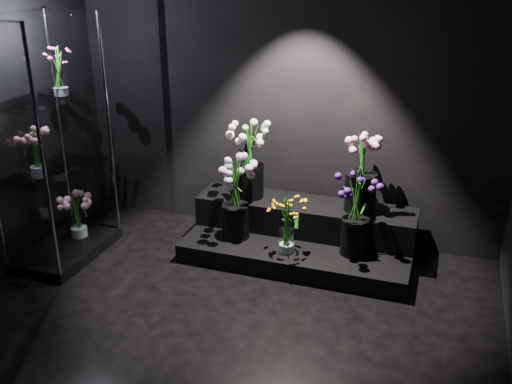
% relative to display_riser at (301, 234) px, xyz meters
% --- Properties ---
extents(floor, '(4.00, 4.00, 0.00)m').
position_rel_display_riser_xyz_m(floor, '(-0.29, -1.60, -0.18)').
color(floor, black).
rests_on(floor, ground).
extents(wall_back, '(4.00, 0.00, 4.00)m').
position_rel_display_riser_xyz_m(wall_back, '(-0.29, 0.40, 1.22)').
color(wall_back, black).
rests_on(wall_back, floor).
extents(display_riser, '(1.98, 0.88, 0.44)m').
position_rel_display_riser_xyz_m(display_riser, '(0.00, 0.00, 0.00)').
color(display_riser, black).
rests_on(display_riser, floor).
extents(display_case, '(0.57, 0.95, 2.09)m').
position_rel_display_riser_xyz_m(display_case, '(-1.99, -0.72, 0.86)').
color(display_case, black).
rests_on(display_case, floor).
extents(bouquet_orange_bells, '(0.30, 0.30, 0.49)m').
position_rel_display_riser_xyz_m(bouquet_orange_bells, '(-0.04, -0.33, 0.24)').
color(bouquet_orange_bells, white).
rests_on(bouquet_orange_bells, display_riser).
extents(bouquet_lilac, '(0.39, 0.39, 0.72)m').
position_rel_display_riser_xyz_m(bouquet_lilac, '(-0.55, -0.20, 0.39)').
color(bouquet_lilac, black).
rests_on(bouquet_lilac, display_riser).
extents(bouquet_purple, '(0.38, 0.38, 0.69)m').
position_rel_display_riser_xyz_m(bouquet_purple, '(0.50, -0.17, 0.38)').
color(bouquet_purple, black).
rests_on(bouquet_purple, display_riser).
extents(bouquet_cream_roses, '(0.40, 0.40, 0.69)m').
position_rel_display_riser_xyz_m(bouquet_cream_roses, '(-0.52, 0.10, 0.65)').
color(bouquet_cream_roses, black).
rests_on(bouquet_cream_roses, display_riser).
extents(bouquet_pink_roses, '(0.41, 0.41, 0.69)m').
position_rel_display_riser_xyz_m(bouquet_pink_roses, '(0.48, 0.12, 0.64)').
color(bouquet_pink_roses, black).
rests_on(bouquet_pink_roses, display_riser).
extents(bouquet_case_pink, '(0.33, 0.33, 0.42)m').
position_rel_display_riser_xyz_m(bouquet_case_pink, '(-2.01, -0.90, 0.86)').
color(bouquet_case_pink, white).
rests_on(bouquet_case_pink, display_case).
extents(bouquet_case_magenta, '(0.29, 0.29, 0.39)m').
position_rel_display_riser_xyz_m(bouquet_case_magenta, '(-1.93, -0.59, 1.45)').
color(bouquet_case_magenta, white).
rests_on(bouquet_case_magenta, display_case).
extents(bouquet_case_base_pink, '(0.40, 0.40, 0.43)m').
position_rel_display_riser_xyz_m(bouquet_case_base_pink, '(-1.97, -0.54, 0.14)').
color(bouquet_case_base_pink, white).
rests_on(bouquet_case_base_pink, display_case).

